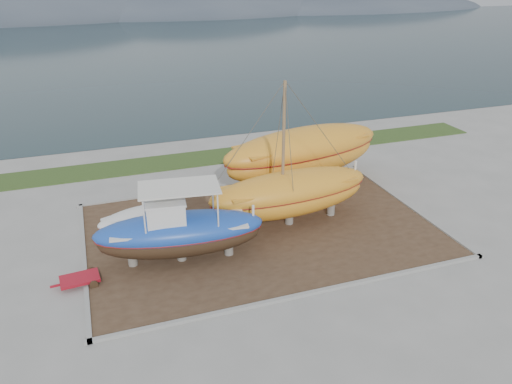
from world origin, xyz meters
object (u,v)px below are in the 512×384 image
object	(u,v)px
white_dinghy	(132,221)
orange_bare_hull	(303,158)
blue_caique	(179,224)
red_trailer	(80,281)
orange_sailboat	(291,156)

from	to	relation	value
white_dinghy	orange_bare_hull	size ratio (longest dim) A/B	0.34
blue_caique	orange_bare_hull	xyz separation A→B (m)	(9.09, 6.20, -0.09)
white_dinghy	orange_bare_hull	xyz separation A→B (m)	(10.98, 2.49, 1.27)
orange_bare_hull	red_trailer	xyz separation A→B (m)	(-13.78, -6.65, -1.71)
orange_sailboat	blue_caique	bearing A→B (deg)	-169.78
white_dinghy	orange_sailboat	xyz separation A→B (m)	(8.20, -2.05, 3.37)
blue_caique	orange_sailboat	distance (m)	6.82
blue_caique	red_trailer	world-z (taller)	blue_caique
orange_sailboat	orange_bare_hull	xyz separation A→B (m)	(2.79, 4.54, -2.11)
orange_sailboat	red_trailer	world-z (taller)	orange_sailboat
blue_caique	orange_bare_hull	bearing A→B (deg)	41.40
orange_sailboat	white_dinghy	bearing A→B (deg)	161.41
blue_caique	red_trailer	distance (m)	5.04
white_dinghy	orange_bare_hull	bearing A→B (deg)	-8.31
orange_bare_hull	red_trailer	size ratio (longest dim) A/B	4.44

